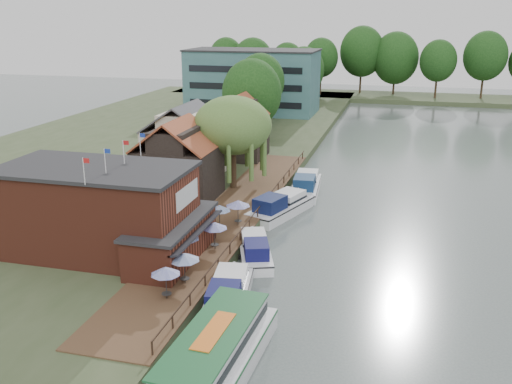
% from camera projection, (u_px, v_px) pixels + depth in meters
% --- Properties ---
extents(ground, '(260.00, 260.00, 0.00)m').
position_uv_depth(ground, '(291.00, 278.00, 44.77)').
color(ground, '#495552').
rests_on(ground, ground).
extents(land_bank, '(50.00, 140.00, 1.00)m').
position_uv_depth(land_bank, '(139.00, 151.00, 84.23)').
color(land_bank, '#384728').
rests_on(land_bank, ground).
extents(quay_deck, '(6.00, 50.00, 0.10)m').
position_uv_depth(quay_deck, '(231.00, 215.00, 55.63)').
color(quay_deck, '#47301E').
rests_on(quay_deck, land_bank).
extents(quay_rail, '(0.20, 49.00, 1.00)m').
position_uv_depth(quay_rail, '(259.00, 212.00, 55.30)').
color(quay_rail, black).
rests_on(quay_rail, land_bank).
extents(pub, '(20.00, 11.00, 7.30)m').
position_uv_depth(pub, '(119.00, 212.00, 45.87)').
color(pub, maroon).
rests_on(pub, land_bank).
extents(hotel_block, '(25.40, 12.40, 12.30)m').
position_uv_depth(hotel_block, '(253.00, 81.00, 112.57)').
color(hotel_block, '#38666B').
rests_on(hotel_block, land_bank).
extents(cottage_a, '(8.60, 7.60, 8.50)m').
position_uv_depth(cottage_a, '(178.00, 160.00, 59.77)').
color(cottage_a, black).
rests_on(cottage_a, land_bank).
extents(cottage_b, '(9.60, 8.60, 8.50)m').
position_uv_depth(cottage_b, '(186.00, 139.00, 69.73)').
color(cottage_b, beige).
rests_on(cottage_b, land_bank).
extents(cottage_c, '(7.60, 7.60, 8.50)m').
position_uv_depth(cottage_c, '(239.00, 127.00, 77.06)').
color(cottage_c, black).
rests_on(cottage_c, land_bank).
extents(willow, '(8.60, 8.60, 10.43)m').
position_uv_depth(willow, '(233.00, 143.00, 63.00)').
color(willow, '#476B2D').
rests_on(willow, land_bank).
extents(umbrella_0, '(2.07, 2.07, 2.38)m').
position_uv_depth(umbrella_0, '(166.00, 283.00, 38.97)').
color(umbrella_0, navy).
rests_on(umbrella_0, quay_deck).
extents(umbrella_1, '(2.29, 2.29, 2.38)m').
position_uv_depth(umbrella_1, '(184.00, 268.00, 41.20)').
color(umbrella_1, navy).
rests_on(umbrella_1, quay_deck).
extents(umbrella_2, '(2.11, 2.11, 2.38)m').
position_uv_depth(umbrella_2, '(186.00, 247.00, 45.01)').
color(umbrella_2, '#1B3399').
rests_on(umbrella_2, quay_deck).
extents(umbrella_3, '(2.16, 2.16, 2.38)m').
position_uv_depth(umbrella_3, '(215.00, 236.00, 47.27)').
color(umbrella_3, navy).
rests_on(umbrella_3, quay_deck).
extents(umbrella_4, '(2.03, 2.03, 2.38)m').
position_uv_depth(umbrella_4, '(220.00, 217.00, 51.45)').
color(umbrella_4, navy).
rests_on(umbrella_4, quay_deck).
extents(umbrella_5, '(2.27, 2.27, 2.38)m').
position_uv_depth(umbrella_5, '(238.00, 212.00, 52.74)').
color(umbrella_5, navy).
rests_on(umbrella_5, quay_deck).
extents(cruiser_0, '(4.51, 9.95, 2.31)m').
position_uv_depth(cruiser_0, '(228.00, 291.00, 40.30)').
color(cruiser_0, white).
rests_on(cruiser_0, ground).
extents(cruiser_1, '(5.66, 9.39, 2.13)m').
position_uv_depth(cruiser_1, '(255.00, 247.00, 48.12)').
color(cruiser_1, white).
rests_on(cruiser_1, ground).
extents(cruiser_2, '(6.52, 10.84, 2.52)m').
position_uv_depth(cruiser_2, '(280.00, 204.00, 58.37)').
color(cruiser_2, white).
rests_on(cruiser_2, ground).
extents(cruiser_3, '(4.13, 10.47, 2.50)m').
position_uv_depth(cruiser_3, '(306.00, 183.00, 65.75)').
color(cruiser_3, white).
rests_on(cruiser_3, ground).
extents(tour_boat, '(4.75, 14.46, 3.12)m').
position_uv_depth(tour_boat, '(210.00, 361.00, 31.45)').
color(tour_boat, silver).
rests_on(tour_boat, ground).
extents(swan, '(0.44, 0.44, 0.44)m').
position_uv_depth(swan, '(195.00, 333.00, 36.76)').
color(swan, white).
rests_on(swan, ground).
extents(bank_tree_0, '(8.84, 8.84, 12.70)m').
position_uv_depth(bank_tree_0, '(252.00, 102.00, 84.65)').
color(bank_tree_0, '#143811').
rests_on(bank_tree_0, land_bank).
extents(bank_tree_1, '(7.04, 7.04, 12.16)m').
position_uv_depth(bank_tree_1, '(250.00, 97.00, 91.05)').
color(bank_tree_1, '#143811').
rests_on(bank_tree_1, land_bank).
extents(bank_tree_2, '(8.43, 8.43, 12.46)m').
position_uv_depth(bank_tree_2, '(260.00, 89.00, 99.50)').
color(bank_tree_2, '#143811').
rests_on(bank_tree_2, land_bank).
extents(bank_tree_3, '(8.07, 8.07, 12.13)m').
position_uv_depth(bank_tree_3, '(298.00, 79.00, 117.12)').
color(bank_tree_3, '#143811').
rests_on(bank_tree_3, land_bank).
extents(bank_tree_4, '(8.97, 8.97, 12.16)m').
position_uv_depth(bank_tree_4, '(304.00, 75.00, 124.95)').
color(bank_tree_4, '#143811').
rests_on(bank_tree_4, land_bank).
extents(bank_tree_5, '(6.44, 6.44, 11.38)m').
position_uv_depth(bank_tree_5, '(309.00, 73.00, 131.56)').
color(bank_tree_5, '#143811').
rests_on(bank_tree_5, land_bank).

